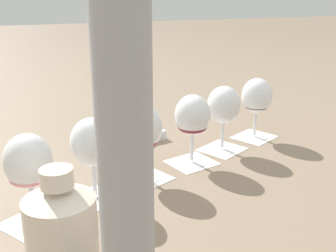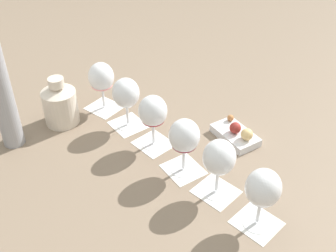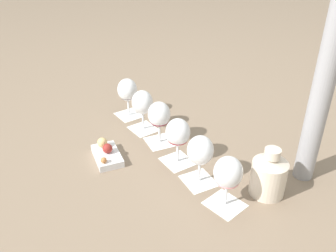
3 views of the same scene
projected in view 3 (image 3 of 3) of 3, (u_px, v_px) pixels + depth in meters
ground_plane at (169, 151)px, 1.29m from camera, size 8.00×8.00×0.00m
tasting_card_0 at (225, 204)px, 1.05m from camera, size 0.14×0.14×0.00m
tasting_card_1 at (199, 181)px, 1.14m from camera, size 0.13×0.12×0.00m
tasting_card_2 at (177, 161)px, 1.24m from camera, size 0.13×0.13×0.00m
tasting_card_3 at (160, 142)px, 1.35m from camera, size 0.13×0.12×0.00m
tasting_card_4 at (143, 129)px, 1.43m from camera, size 0.14×0.13×0.00m
tasting_card_5 at (129, 115)px, 1.53m from camera, size 0.14×0.13×0.00m
wine_glass_0 at (228, 174)px, 0.99m from camera, size 0.08×0.08×0.16m
wine_glass_1 at (200, 152)px, 1.09m from camera, size 0.08×0.08×0.16m
wine_glass_2 at (178, 134)px, 1.18m from camera, size 0.08×0.08×0.16m
wine_glass_3 at (159, 116)px, 1.29m from camera, size 0.08×0.08×0.16m
wine_glass_4 at (142, 104)px, 1.38m from camera, size 0.08×0.08×0.16m
wine_glass_5 at (127, 92)px, 1.48m from camera, size 0.08×0.08×0.16m
ceramic_vase at (269, 174)px, 1.06m from camera, size 0.11×0.11×0.16m
snack_dish at (107, 154)px, 1.25m from camera, size 0.16×0.12×0.06m
umbrella_pole at (331, 53)px, 0.96m from camera, size 0.06×0.06×0.83m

